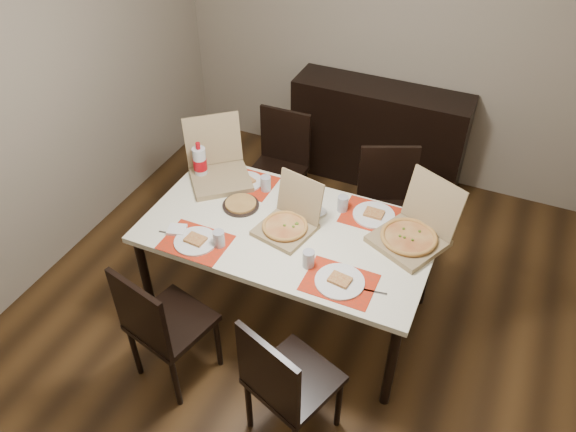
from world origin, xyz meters
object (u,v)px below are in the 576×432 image
object	(u,v)px
chair_near_right	(285,382)
pizza_box_center	(288,223)
chair_near_left	(161,323)
chair_far_right	(387,204)
dining_table	(288,236)
soda_bottle	(200,163)
chair_far_left	(279,163)
sideboard	(378,135)
dip_bowl	(318,213)

from	to	relation	value
chair_near_right	pizza_box_center	distance (m)	0.99
chair_near_left	chair_far_right	xyz separation A→B (m)	(0.88, 1.60, 0.00)
chair_far_right	pizza_box_center	size ratio (longest dim) A/B	2.26
dining_table	soda_bottle	xyz separation A→B (m)	(-0.78, 0.25, 0.19)
chair_far_left	sideboard	bearing A→B (deg)	55.52
chair_near_left	chair_far_right	world-z (taller)	same
chair_near_left	pizza_box_center	world-z (taller)	pizza_box_center
chair_near_left	pizza_box_center	xyz separation A→B (m)	(0.44, 0.81, 0.29)
dining_table	chair_far_right	world-z (taller)	chair_far_right
sideboard	chair_near_right	distance (m)	2.67
sideboard	soda_bottle	size ratio (longest dim) A/B	5.28
pizza_box_center	soda_bottle	size ratio (longest dim) A/B	1.45
dining_table	dip_bowl	world-z (taller)	dip_bowl
chair_near_left	chair_far_left	size ratio (longest dim) A/B	1.00
chair_near_left	chair_far_left	bearing A→B (deg)	91.80
chair_near_left	dip_bowl	bearing A→B (deg)	61.14
soda_bottle	chair_near_left	bearing A→B (deg)	-72.56
dining_table	chair_far_left	distance (m)	1.08
pizza_box_center	soda_bottle	world-z (taller)	pizza_box_center
chair_near_left	pizza_box_center	distance (m)	0.97
dip_bowl	chair_near_right	bearing A→B (deg)	-77.00
sideboard	chair_near_left	distance (m)	2.64
chair_near_left	chair_near_right	size ratio (longest dim) A/B	1.00
sideboard	pizza_box_center	distance (m)	1.82
chair_far_right	pizza_box_center	bearing A→B (deg)	-118.75
chair_near_left	chair_far_left	xyz separation A→B (m)	(-0.06, 1.76, 0.00)
chair_far_left	dip_bowl	distance (m)	1.00
sideboard	pizza_box_center	world-z (taller)	pizza_box_center
chair_near_left	soda_bottle	distance (m)	1.17
chair_far_right	dip_bowl	world-z (taller)	chair_far_right
dining_table	pizza_box_center	size ratio (longest dim) A/B	4.38
dip_bowl	soda_bottle	world-z (taller)	soda_bottle
sideboard	dip_bowl	distance (m)	1.60
dining_table	chair_near_right	distance (m)	0.97
sideboard	dining_table	bearing A→B (deg)	-92.36
sideboard	soda_bottle	world-z (taller)	soda_bottle
chair_far_right	dip_bowl	size ratio (longest dim) A/B	9.13
sideboard	chair_near_right	bearing A→B (deg)	-83.58
chair_far_right	chair_far_left	bearing A→B (deg)	170.54
pizza_box_center	dip_bowl	xyz separation A→B (m)	(0.12, 0.21, -0.04)
dip_bowl	chair_near_left	bearing A→B (deg)	-118.86
chair_far_left	chair_far_right	world-z (taller)	same
chair_far_right	soda_bottle	distance (m)	1.38
sideboard	soda_bottle	xyz separation A→B (m)	(-0.85, -1.52, 0.42)
pizza_box_center	chair_far_left	bearing A→B (deg)	117.66
sideboard	chair_far_right	world-z (taller)	chair_far_right
chair_near_right	pizza_box_center	world-z (taller)	pizza_box_center
chair_far_right	dip_bowl	bearing A→B (deg)	-118.63
dining_table	dip_bowl	bearing A→B (deg)	59.41
dining_table	dip_bowl	xyz separation A→B (m)	(0.12, 0.21, 0.08)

